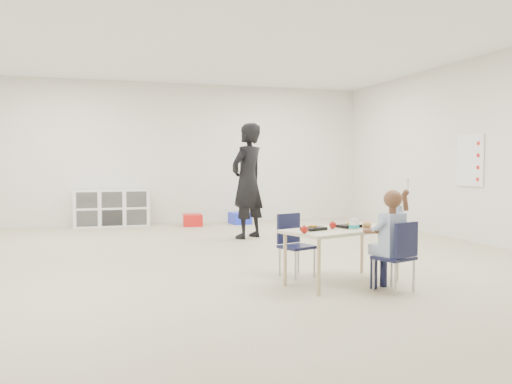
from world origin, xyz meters
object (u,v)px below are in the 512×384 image
object	(u,v)px
table	(342,256)
cubby_shelf	(112,208)
chair_near	(394,256)
child	(394,236)
adult	(248,181)

from	to	relation	value
table	cubby_shelf	xyz separation A→B (m)	(-2.00, 5.79, 0.07)
cubby_shelf	chair_near	bearing A→B (deg)	-69.67
table	cubby_shelf	bearing A→B (deg)	90.14
chair_near	child	size ratio (longest dim) A/B	0.63
chair_near	cubby_shelf	distance (m)	6.64
cubby_shelf	child	bearing A→B (deg)	-69.67
chair_near	cubby_shelf	size ratio (longest dim) A/B	0.47
child	cubby_shelf	xyz separation A→B (m)	(-2.31, 6.23, -0.17)
child	adult	xyz separation A→B (m)	(-0.29, 3.89, 0.40)
table	child	size ratio (longest dim) A/B	1.28
adult	chair_near	bearing A→B (deg)	58.85
child	chair_near	bearing A→B (deg)	0.00
chair_near	cubby_shelf	world-z (taller)	cubby_shelf
chair_near	adult	bearing A→B (deg)	75.30
table	chair_near	bearing A→B (deg)	-73.92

